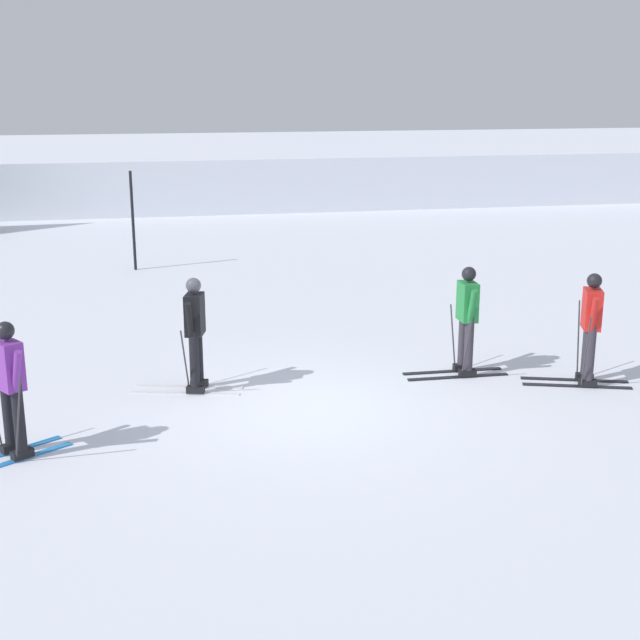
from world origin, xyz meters
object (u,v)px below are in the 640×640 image
(skier_red, at_px, (590,326))
(skier_black, at_px, (195,331))
(skier_purple, at_px, (10,386))
(skier_green, at_px, (466,318))
(trail_marker_pole, at_px, (133,221))

(skier_red, bearing_deg, skier_black, 172.19)
(skier_purple, bearing_deg, skier_red, 7.96)
(skier_green, relative_size, skier_black, 1.00)
(skier_green, distance_m, skier_black, 4.13)
(skier_purple, distance_m, skier_red, 8.16)
(skier_black, relative_size, skier_red, 1.00)
(skier_purple, relative_size, skier_red, 1.00)
(skier_green, bearing_deg, trail_marker_pole, 120.43)
(skier_black, bearing_deg, trail_marker_pole, 96.50)
(skier_green, xyz_separation_m, skier_purple, (-6.43, -1.90, 0.00))
(skier_red, xyz_separation_m, trail_marker_pole, (-6.77, 9.50, 0.26))
(trail_marker_pole, bearing_deg, skier_green, -59.57)
(skier_green, distance_m, skier_red, 1.82)
(skier_green, xyz_separation_m, trail_marker_pole, (-5.13, 8.73, 0.26))
(skier_red, height_order, trail_marker_pole, trail_marker_pole)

